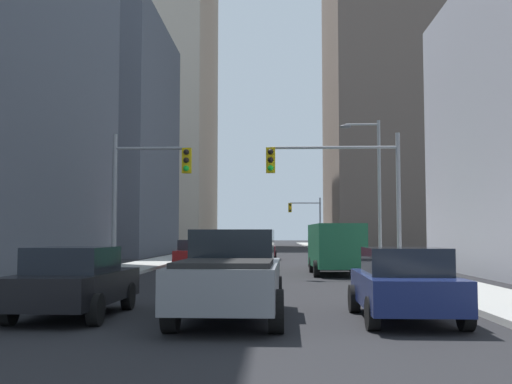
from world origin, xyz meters
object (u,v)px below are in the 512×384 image
at_px(pickup_truck_grey, 231,275).
at_px(traffic_signal_near_left, 147,181).
at_px(traffic_signal_near_right, 339,178).
at_px(traffic_signal_far_right, 306,215).
at_px(sedan_navy, 404,284).
at_px(sedan_red, 195,254).
at_px(sedan_maroon, 263,249).
at_px(sedan_beige, 328,254).
at_px(sedan_black, 74,281).
at_px(cargo_van_green, 335,246).

height_order(pickup_truck_grey, traffic_signal_near_left, traffic_signal_near_left).
relative_size(traffic_signal_near_right, traffic_signal_far_right, 1.00).
height_order(sedan_navy, sedan_red, same).
bearing_deg(sedan_maroon, traffic_signal_near_left, -102.83).
bearing_deg(sedan_beige, sedan_red, -175.99).
xyz_separation_m(pickup_truck_grey, sedan_maroon, (0.04, 31.71, -0.16)).
height_order(sedan_black, sedan_red, same).
xyz_separation_m(cargo_van_green, traffic_signal_near_left, (-8.02, -2.39, 2.73)).
bearing_deg(sedan_beige, traffic_signal_near_right, -91.22).
distance_m(sedan_red, traffic_signal_near_left, 8.11).
height_order(cargo_van_green, traffic_signal_far_right, traffic_signal_far_right).
relative_size(sedan_black, sedan_maroon, 1.01).
xyz_separation_m(pickup_truck_grey, sedan_navy, (3.62, -0.18, -0.16)).
height_order(sedan_black, sedan_beige, same).
xyz_separation_m(traffic_signal_near_left, traffic_signal_near_right, (7.97, 0.00, 0.10)).
bearing_deg(pickup_truck_grey, sedan_maroon, 89.93).
xyz_separation_m(sedan_maroon, traffic_signal_near_right, (3.55, -19.41, 3.35)).
height_order(cargo_van_green, sedan_black, cargo_van_green).
xyz_separation_m(pickup_truck_grey, sedan_red, (-3.33, 19.65, -0.16)).
height_order(pickup_truck_grey, sedan_red, pickup_truck_grey).
xyz_separation_m(cargo_van_green, sedan_beige, (0.12, 5.46, -0.52)).
distance_m(sedan_black, traffic_signal_far_right, 57.50).
relative_size(pickup_truck_grey, sedan_maroon, 1.29).
bearing_deg(sedan_black, traffic_signal_far_right, 82.11).
relative_size(pickup_truck_grey, traffic_signal_near_left, 0.91).
bearing_deg(sedan_navy, sedan_beige, 89.62).
distance_m(sedan_red, sedan_maroon, 12.52).
xyz_separation_m(pickup_truck_grey, traffic_signal_far_right, (4.44, 57.09, 3.11)).
bearing_deg(traffic_signal_near_left, sedan_maroon, 77.17).
xyz_separation_m(sedan_maroon, traffic_signal_far_right, (4.41, 25.38, 3.27)).
height_order(sedan_beige, traffic_signal_far_right, traffic_signal_far_right).
distance_m(cargo_van_green, traffic_signal_far_right, 42.50).
distance_m(sedan_black, traffic_signal_near_left, 12.54).
relative_size(sedan_red, traffic_signal_far_right, 0.70).
height_order(sedan_navy, traffic_signal_far_right, traffic_signal_far_right).
relative_size(pickup_truck_grey, cargo_van_green, 1.03).
relative_size(sedan_red, sedan_maroon, 1.00).
bearing_deg(sedan_red, pickup_truck_grey, -80.39).
bearing_deg(cargo_van_green, pickup_truck_grey, -103.89).
bearing_deg(sedan_navy, traffic_signal_near_right, 90.15).
relative_size(cargo_van_green, traffic_signal_far_right, 0.88).
bearing_deg(sedan_navy, sedan_black, 176.74).
height_order(cargo_van_green, sedan_navy, cargo_van_green).
bearing_deg(sedan_beige, sedan_navy, -90.38).
distance_m(sedan_beige, sedan_red, 7.10).
xyz_separation_m(sedan_navy, traffic_signal_near_right, (-0.03, 12.48, 3.35)).
bearing_deg(pickup_truck_grey, traffic_signal_near_right, 73.74).
height_order(traffic_signal_near_left, traffic_signal_near_right, same).
height_order(sedan_black, traffic_signal_near_left, traffic_signal_near_left).
bearing_deg(sedan_navy, traffic_signal_near_left, 122.69).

